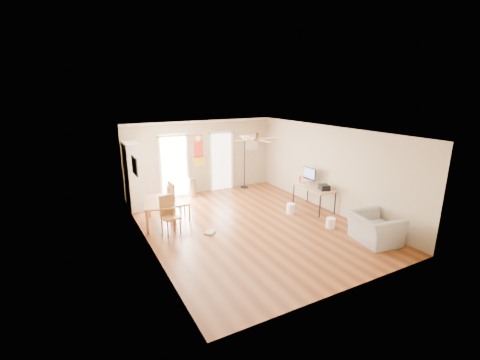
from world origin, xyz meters
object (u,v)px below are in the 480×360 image
dining_chair_right_b (180,201)px  trash_can (192,187)px  wastebasket_a (291,208)px  armchair (374,228)px  printer (324,187)px  bookshelf (133,176)px  torchiere_lamp (244,162)px  dining_chair_near (170,215)px  dining_chair_right_a (174,200)px  computer_desk (313,198)px  wastebasket_b (331,223)px  dining_table (161,212)px

dining_chair_right_b → trash_can: (1.08, 1.96, -0.25)m
wastebasket_a → armchair: (0.61, -2.54, 0.21)m
trash_can → printer: size_ratio=2.03×
bookshelf → torchiere_lamp: bearing=-6.3°
dining_chair_near → printer: 4.61m
trash_can → dining_chair_right_a: bearing=-126.7°
trash_can → torchiere_lamp: 2.23m
armchair → trash_can: bearing=35.0°
trash_can → dining_chair_near: bearing=-120.1°
bookshelf → armchair: size_ratio=1.88×
trash_can → dining_chair_right_b: bearing=-118.8°
dining_chair_right_b → armchair: bearing=-133.8°
wastebasket_a → torchiere_lamp: bearing=88.8°
bookshelf → trash_can: (2.00, 0.29, -0.72)m
dining_chair_right_a → wastebasket_a: 3.52m
dining_chair_near → wastebasket_a: (3.63, -0.31, -0.35)m
trash_can → computer_desk: (2.89, -3.06, 0.03)m
dining_chair_near → wastebasket_b: size_ratio=3.58×
dining_chair_right_a → printer: bearing=-106.0°
bookshelf → wastebasket_b: size_ratio=7.49×
bookshelf → trash_can: bearing=-2.2°
trash_can → wastebasket_a: trash_can is taller
dining_chair_right_a → computer_desk: 4.29m
dining_table → wastebasket_b: size_ratio=4.81×
trash_can → printer: bearing=-48.9°
bookshelf → wastebasket_a: bookshelf is taller
computer_desk → printer: printer is taller
trash_can → armchair: (2.67, -5.55, 0.04)m
dining_table → armchair: (4.30, -3.61, 0.03)m
printer → armchair: (-0.30, -2.14, -0.44)m
dining_chair_right_b → wastebasket_a: size_ratio=3.87×
wastebasket_b → printer: bearing=58.2°
dining_chair_near → computer_desk: (4.46, -0.36, -0.14)m
dining_chair_right_a → torchiere_lamp: (3.20, 1.46, 0.53)m
dining_chair_right_b → torchiere_lamp: size_ratio=0.57×
dining_chair_right_a → dining_chair_right_b: bearing=-170.1°
computer_desk → dining_chair_near: bearing=175.4°
computer_desk → dining_chair_right_a: bearing=157.8°
dining_chair_right_a → printer: (4.05, -1.97, 0.33)m
dining_chair_right_a → printer: dining_chair_right_a is taller
dining_chair_right_b → bookshelf: bearing=29.0°
wastebasket_a → armchair: size_ratio=0.26×
dining_chair_right_a → armchair: (3.75, -4.11, -0.10)m
bookshelf → dining_chair_near: size_ratio=2.09×
dining_chair_near → torchiere_lamp: torchiere_lamp is taller
printer → wastebasket_b: (-0.62, -1.00, -0.66)m
dining_chair_right_b → torchiere_lamp: torchiere_lamp is taller
computer_desk → wastebasket_b: computer_desk is taller
dining_chair_right_b → printer: (4.05, -1.46, 0.23)m
wastebasket_b → bookshelf: bearing=136.5°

